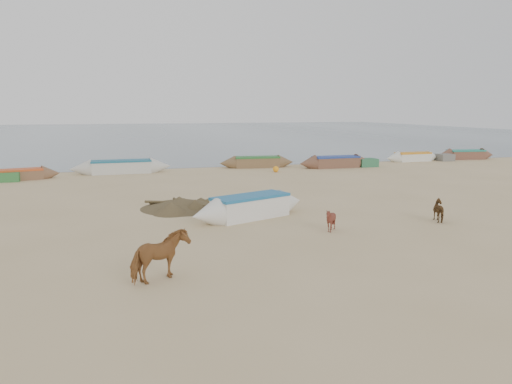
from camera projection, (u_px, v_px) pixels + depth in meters
The scene contains 9 objects.
ground at pixel (288, 237), 18.07m from camera, with size 140.00×140.00×0.00m, color tan.
sea at pixel (140, 133), 95.55m from camera, with size 160.00×160.00×0.00m, color slate.
cow_adult at pixel (160, 256), 13.32m from camera, with size 0.74×1.62×1.37m, color brown.
calf_front at pixel (331, 220), 18.75m from camera, with size 0.72×0.81×0.89m, color #5B271C.
calf_right at pixel (441, 211), 20.47m from camera, with size 0.89×0.76×0.90m, color #52361A.
near_canoe at pixel (251, 207), 21.07m from camera, with size 5.76×1.22×0.98m, color silver, non-canonical shape.
debris_pile at pixel (183, 203), 23.25m from camera, with size 3.92×3.92×0.45m, color brown.
waterline_canoes at pixel (194, 165), 37.15m from camera, with size 56.12×5.23×0.95m.
beach_clutter at pixel (253, 165), 38.02m from camera, with size 45.83×5.03×0.64m.
Camera 1 is at (-6.12, -16.49, 4.59)m, focal length 35.00 mm.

